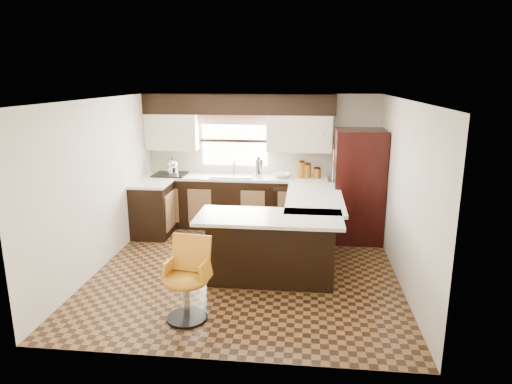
# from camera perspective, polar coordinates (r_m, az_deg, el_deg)

# --- Properties ---
(floor) EXTENTS (4.40, 4.40, 0.00)m
(floor) POSITION_cam_1_polar(r_m,az_deg,el_deg) (6.67, -1.16, -9.56)
(floor) COLOR #49301A
(floor) RESTS_ON ground
(ceiling) EXTENTS (4.40, 4.40, 0.00)m
(ceiling) POSITION_cam_1_polar(r_m,az_deg,el_deg) (6.11, -1.28, 11.51)
(ceiling) COLOR silver
(ceiling) RESTS_ON wall_back
(wall_back) EXTENTS (4.40, 0.00, 4.40)m
(wall_back) POSITION_cam_1_polar(r_m,az_deg,el_deg) (8.42, 0.73, 4.03)
(wall_back) COLOR beige
(wall_back) RESTS_ON floor
(wall_front) EXTENTS (4.40, 0.00, 4.40)m
(wall_front) POSITION_cam_1_polar(r_m,az_deg,el_deg) (4.20, -5.15, -6.56)
(wall_front) COLOR beige
(wall_front) RESTS_ON floor
(wall_left) EXTENTS (0.00, 4.40, 4.40)m
(wall_left) POSITION_cam_1_polar(r_m,az_deg,el_deg) (6.87, -18.86, 0.93)
(wall_left) COLOR beige
(wall_left) RESTS_ON floor
(wall_right) EXTENTS (0.00, 4.40, 4.40)m
(wall_right) POSITION_cam_1_polar(r_m,az_deg,el_deg) (6.36, 17.88, -0.01)
(wall_right) COLOR beige
(wall_right) RESTS_ON floor
(base_cab_back) EXTENTS (3.30, 0.60, 0.90)m
(base_cab_back) POSITION_cam_1_polar(r_m,az_deg,el_deg) (8.35, -2.56, -1.35)
(base_cab_back) COLOR black
(base_cab_back) RESTS_ON floor
(base_cab_left) EXTENTS (0.60, 0.70, 0.90)m
(base_cab_left) POSITION_cam_1_polar(r_m,az_deg,el_deg) (8.07, -12.80, -2.26)
(base_cab_left) COLOR black
(base_cab_left) RESTS_ON floor
(counter_back) EXTENTS (3.30, 0.60, 0.04)m
(counter_back) POSITION_cam_1_polar(r_m,az_deg,el_deg) (8.24, -2.59, 1.82)
(counter_back) COLOR silver
(counter_back) RESTS_ON base_cab_back
(counter_left) EXTENTS (0.60, 0.70, 0.04)m
(counter_left) POSITION_cam_1_polar(r_m,az_deg,el_deg) (7.95, -12.98, 1.01)
(counter_left) COLOR silver
(counter_left) RESTS_ON base_cab_left
(soffit) EXTENTS (3.40, 0.35, 0.36)m
(soffit) POSITION_cam_1_polar(r_m,az_deg,el_deg) (8.18, -2.21, 10.92)
(soffit) COLOR black
(soffit) RESTS_ON wall_back
(upper_cab_left) EXTENTS (0.94, 0.35, 0.64)m
(upper_cab_left) POSITION_cam_1_polar(r_m,az_deg,el_deg) (8.49, -10.42, 7.43)
(upper_cab_left) COLOR beige
(upper_cab_left) RESTS_ON wall_back
(upper_cab_right) EXTENTS (1.14, 0.35, 0.64)m
(upper_cab_right) POSITION_cam_1_polar(r_m,az_deg,el_deg) (8.13, 5.44, 7.31)
(upper_cab_right) COLOR beige
(upper_cab_right) RESTS_ON wall_back
(window_pane) EXTENTS (1.20, 0.02, 0.90)m
(window_pane) POSITION_cam_1_polar(r_m,az_deg,el_deg) (8.41, -2.68, 6.42)
(window_pane) COLOR white
(window_pane) RESTS_ON wall_back
(valance) EXTENTS (1.30, 0.06, 0.18)m
(valance) POSITION_cam_1_polar(r_m,az_deg,el_deg) (8.33, -2.76, 9.04)
(valance) COLOR #D19B93
(valance) RESTS_ON wall_back
(sink) EXTENTS (0.75, 0.45, 0.03)m
(sink) POSITION_cam_1_polar(r_m,az_deg,el_deg) (8.22, -2.96, 2.05)
(sink) COLOR #B2B2B7
(sink) RESTS_ON counter_back
(dishwasher) EXTENTS (0.58, 0.03, 0.78)m
(dishwasher) POSITION_cam_1_polar(r_m,az_deg,el_deg) (7.99, 4.24, -2.24)
(dishwasher) COLOR black
(dishwasher) RESTS_ON floor
(cooktop) EXTENTS (0.58, 0.50, 0.02)m
(cooktop) POSITION_cam_1_polar(r_m,az_deg,el_deg) (8.48, -10.66, 2.18)
(cooktop) COLOR black
(cooktop) RESTS_ON counter_back
(peninsula_long) EXTENTS (0.60, 1.95, 0.90)m
(peninsula_long) POSITION_cam_1_polar(r_m,az_deg,el_deg) (7.04, 6.79, -4.43)
(peninsula_long) COLOR black
(peninsula_long) RESTS_ON floor
(peninsula_return) EXTENTS (1.65, 0.60, 0.90)m
(peninsula_return) POSITION_cam_1_polar(r_m,az_deg,el_deg) (6.14, 1.89, -7.18)
(peninsula_return) COLOR black
(peninsula_return) RESTS_ON floor
(counter_pen_long) EXTENTS (0.84, 1.95, 0.04)m
(counter_pen_long) POSITION_cam_1_polar(r_m,az_deg,el_deg) (6.91, 7.32, -0.72)
(counter_pen_long) COLOR silver
(counter_pen_long) RESTS_ON peninsula_long
(counter_pen_return) EXTENTS (1.89, 0.84, 0.04)m
(counter_pen_return) POSITION_cam_1_polar(r_m,az_deg,el_deg) (5.90, 1.66, -3.21)
(counter_pen_return) COLOR silver
(counter_pen_return) RESTS_ON peninsula_return
(refrigerator) EXTENTS (0.80, 0.77, 1.86)m
(refrigerator) POSITION_cam_1_polar(r_m,az_deg,el_deg) (7.76, 12.63, 0.78)
(refrigerator) COLOR black
(refrigerator) RESTS_ON floor
(bar_chair) EXTENTS (0.57, 0.57, 0.95)m
(bar_chair) POSITION_cam_1_polar(r_m,az_deg,el_deg) (5.25, -8.79, -10.91)
(bar_chair) COLOR orange
(bar_chair) RESTS_ON floor
(kettle) EXTENTS (0.22, 0.22, 0.30)m
(kettle) POSITION_cam_1_polar(r_m,az_deg,el_deg) (8.43, -10.41, 3.25)
(kettle) COLOR silver
(kettle) RESTS_ON cooktop
(percolator) EXTENTS (0.15, 0.15, 0.33)m
(percolator) POSITION_cam_1_polar(r_m,az_deg,el_deg) (8.15, 0.34, 3.03)
(percolator) COLOR silver
(percolator) RESTS_ON counter_back
(mixing_bowl) EXTENTS (0.35, 0.35, 0.08)m
(mixing_bowl) POSITION_cam_1_polar(r_m,az_deg,el_deg) (8.14, 3.15, 2.10)
(mixing_bowl) COLOR white
(mixing_bowl) RESTS_ON counter_back
(canister_large) EXTENTS (0.13, 0.13, 0.28)m
(canister_large) POSITION_cam_1_polar(r_m,az_deg,el_deg) (8.13, 5.69, 2.76)
(canister_large) COLOR #895011
(canister_large) RESTS_ON counter_back
(canister_med) EXTENTS (0.13, 0.13, 0.24)m
(canister_med) POSITION_cam_1_polar(r_m,az_deg,el_deg) (8.13, 6.42, 2.60)
(canister_med) COLOR #895011
(canister_med) RESTS_ON counter_back
(canister_small) EXTENTS (0.14, 0.14, 0.16)m
(canister_small) POSITION_cam_1_polar(r_m,az_deg,el_deg) (8.14, 7.63, 2.31)
(canister_small) COLOR #895011
(canister_small) RESTS_ON counter_back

